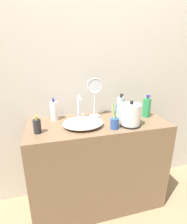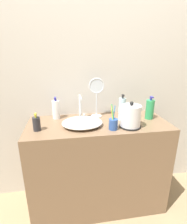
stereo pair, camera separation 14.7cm
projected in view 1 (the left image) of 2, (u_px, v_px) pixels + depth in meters
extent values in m
plane|color=#997F5B|center=(106.00, 221.00, 1.56)|extent=(12.00, 12.00, 0.00)
cube|color=beige|center=(90.00, 68.00, 1.62)|extent=(6.00, 0.04, 2.60)
cube|color=brown|center=(98.00, 164.00, 1.65)|extent=(1.21, 0.50, 0.86)
ellipsoid|color=white|center=(83.00, 123.00, 1.43)|extent=(0.33, 0.28, 0.06)
cylinder|color=silver|center=(79.00, 107.00, 1.56)|extent=(0.02, 0.02, 0.22)
cylinder|color=silver|center=(80.00, 98.00, 1.47)|extent=(0.02, 0.13, 0.02)
cylinder|color=silver|center=(83.00, 116.00, 1.60)|extent=(0.02, 0.02, 0.04)
cylinder|color=black|center=(130.00, 125.00, 1.45)|extent=(0.17, 0.17, 0.01)
cylinder|color=silver|center=(131.00, 115.00, 1.43)|extent=(0.16, 0.16, 0.18)
sphere|color=black|center=(132.00, 102.00, 1.39)|extent=(0.03, 0.03, 0.03)
cylinder|color=#2D519E|center=(115.00, 123.00, 1.38)|extent=(0.07, 0.07, 0.09)
cylinder|color=yellow|center=(114.00, 115.00, 1.35)|extent=(0.01, 0.04, 0.16)
cylinder|color=#338CE0|center=(115.00, 115.00, 1.37)|extent=(0.02, 0.01, 0.16)
cylinder|color=green|center=(114.00, 115.00, 1.35)|extent=(0.02, 0.03, 0.17)
cylinder|color=#2D9956|center=(146.00, 108.00, 1.63)|extent=(0.07, 0.07, 0.17)
cylinder|color=#333399|center=(148.00, 97.00, 1.60)|extent=(0.02, 0.02, 0.02)
cube|color=#333399|center=(149.00, 96.00, 1.58)|extent=(0.02, 0.04, 0.01)
cylinder|color=#28282D|center=(37.00, 126.00, 1.30)|extent=(0.06, 0.06, 0.11)
cylinder|color=gold|center=(36.00, 118.00, 1.28)|extent=(0.02, 0.02, 0.02)
cube|color=gold|center=(36.00, 116.00, 1.26)|extent=(0.01, 0.03, 0.01)
cylinder|color=silver|center=(120.00, 108.00, 1.56)|extent=(0.06, 0.06, 0.20)
cylinder|color=black|center=(121.00, 96.00, 1.53)|extent=(0.02, 0.02, 0.02)
cube|color=black|center=(122.00, 95.00, 1.51)|extent=(0.02, 0.03, 0.01)
cylinder|color=white|center=(54.00, 111.00, 1.55)|extent=(0.07, 0.07, 0.17)
cylinder|color=#333399|center=(53.00, 101.00, 1.52)|extent=(0.02, 0.02, 0.02)
cube|color=#333399|center=(53.00, 99.00, 1.50)|extent=(0.02, 0.04, 0.01)
cylinder|color=silver|center=(95.00, 116.00, 1.65)|extent=(0.10, 0.10, 0.01)
cylinder|color=silver|center=(95.00, 104.00, 1.61)|extent=(0.01, 0.01, 0.22)
torus|color=silver|center=(95.00, 86.00, 1.56)|extent=(0.14, 0.01, 0.14)
cylinder|color=silver|center=(95.00, 86.00, 1.56)|extent=(0.12, 0.00, 0.12)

